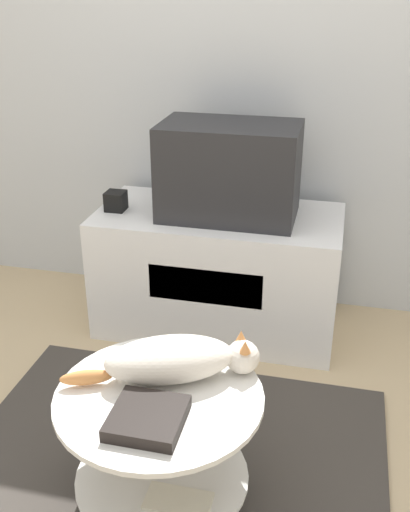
{
  "coord_description": "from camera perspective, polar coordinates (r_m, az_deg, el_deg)",
  "views": [
    {
      "loc": [
        0.5,
        -1.35,
        1.61
      ],
      "look_at": [
        0.03,
        0.64,
        0.64
      ],
      "focal_mm": 42.0,
      "sensor_mm": 36.0,
      "label": 1
    }
  ],
  "objects": [
    {
      "name": "ground_plane",
      "position": [
        2.16,
        -4.98,
        -22.9
      ],
      "size": [
        12.0,
        12.0,
        0.0
      ],
      "primitive_type": "plane",
      "color": "tan"
    },
    {
      "name": "wall_back",
      "position": [
        2.97,
        3.83,
        19.35
      ],
      "size": [
        8.0,
        0.05,
        2.6
      ],
      "color": "silver",
      "rests_on": "ground_plane"
    },
    {
      "name": "rug",
      "position": [
        2.15,
        -4.99,
        -22.72
      ],
      "size": [
        1.52,
        1.57,
        0.02
      ],
      "color": "#3D3833",
      "rests_on": "ground_plane"
    },
    {
      "name": "tv_stand",
      "position": [
        2.91,
        1.26,
        -1.4
      ],
      "size": [
        1.14,
        0.57,
        0.59
      ],
      "color": "white",
      "rests_on": "ground_plane"
    },
    {
      "name": "tv",
      "position": [
        2.7,
        2.32,
        8.07
      ],
      "size": [
        0.61,
        0.37,
        0.42
      ],
      "color": "#232326",
      "rests_on": "tv_stand"
    },
    {
      "name": "speaker",
      "position": [
        2.85,
        -8.5,
        5.21
      ],
      "size": [
        0.09,
        0.09,
        0.09
      ],
      "color": "black",
      "rests_on": "tv_stand"
    },
    {
      "name": "coffee_table",
      "position": [
        1.95,
        -4.32,
        -16.76
      ],
      "size": [
        0.63,
        0.63,
        0.45
      ],
      "color": "#B2B2B7",
      "rests_on": "rug"
    },
    {
      "name": "dvd_box",
      "position": [
        1.73,
        -5.51,
        -15.1
      ],
      "size": [
        0.2,
        0.21,
        0.04
      ],
      "color": "black",
      "rests_on": "coffee_table"
    },
    {
      "name": "cat",
      "position": [
        1.87,
        -2.79,
        -9.81
      ],
      "size": [
        0.58,
        0.32,
        0.14
      ],
      "rotation": [
        0.0,
        0.0,
        0.39
      ],
      "color": "silver",
      "rests_on": "coffee_table"
    }
  ]
}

